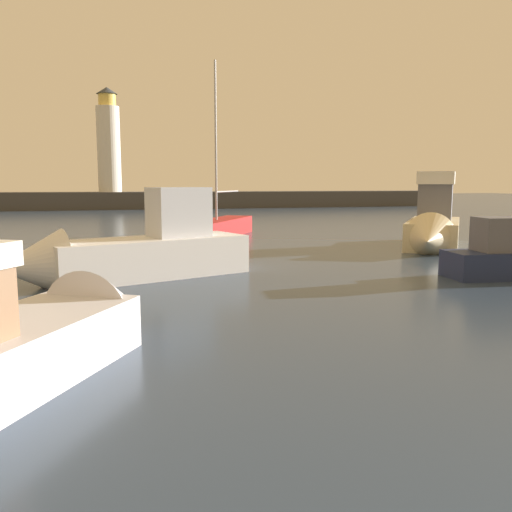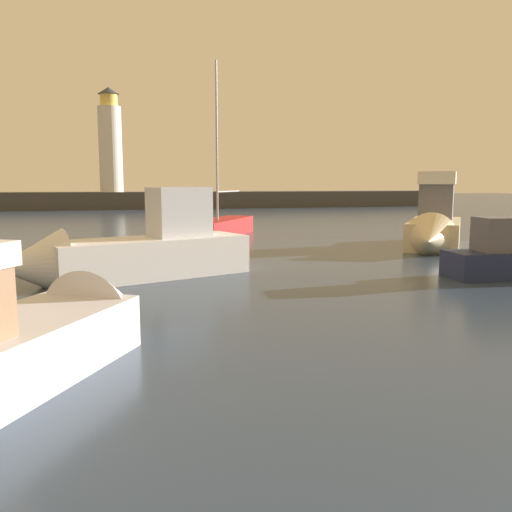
# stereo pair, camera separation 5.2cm
# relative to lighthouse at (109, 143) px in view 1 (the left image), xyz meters

# --- Properties ---
(ground_plane) EXTENTS (220.00, 220.00, 0.00)m
(ground_plane) POSITION_rel_lighthouse_xyz_m (5.74, -32.63, -7.78)
(ground_plane) COLOR #2D3D51
(breakwater) EXTENTS (76.41, 4.66, 2.03)m
(breakwater) POSITION_rel_lighthouse_xyz_m (5.74, 0.00, -6.77)
(breakwater) COLOR #423F3D
(breakwater) RESTS_ON ground_plane
(lighthouse) EXTENTS (2.69, 2.69, 12.14)m
(lighthouse) POSITION_rel_lighthouse_xyz_m (0.00, 0.00, 0.00)
(lighthouse) COLOR silver
(lighthouse) RESTS_ON breakwater
(motorboat_2) EXTENTS (5.05, 6.70, 2.68)m
(motorboat_2) POSITION_rel_lighthouse_xyz_m (-1.18, -57.11, -7.11)
(motorboat_2) COLOR silver
(motorboat_2) RESTS_ON ground_plane
(motorboat_3) EXTENTS (8.15, 4.65, 3.25)m
(motorboat_3) POSITION_rel_lighthouse_xyz_m (0.46, -48.80, -6.92)
(motorboat_3) COLOR white
(motorboat_3) RESTS_ON ground_plane
(motorboat_5) EXTENTS (6.48, 7.68, 4.02)m
(motorboat_5) POSITION_rel_lighthouse_xyz_m (14.76, -44.11, -6.70)
(motorboat_5) COLOR beige
(motorboat_5) RESTS_ON ground_plane
(sailboat_moored) EXTENTS (5.09, 6.86, 9.72)m
(sailboat_moored) POSITION_rel_lighthouse_xyz_m (6.17, -35.97, -7.22)
(sailboat_moored) COLOR #B21E1E
(sailboat_moored) RESTS_ON ground_plane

